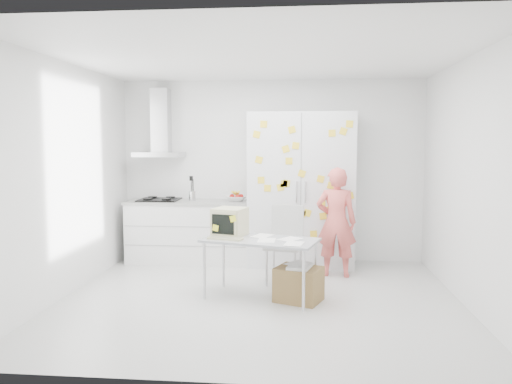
# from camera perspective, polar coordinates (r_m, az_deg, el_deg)

# --- Properties ---
(floor) EXTENTS (4.50, 4.00, 0.02)m
(floor) POSITION_cam_1_polar(r_m,az_deg,el_deg) (5.80, 0.44, -12.27)
(floor) COLOR silver
(floor) RESTS_ON ground
(walls) EXTENTS (4.52, 4.01, 2.70)m
(walls) POSITION_cam_1_polar(r_m,az_deg,el_deg) (6.25, 1.02, 1.76)
(walls) COLOR white
(walls) RESTS_ON ground
(ceiling) EXTENTS (4.50, 4.00, 0.02)m
(ceiling) POSITION_cam_1_polar(r_m,az_deg,el_deg) (5.59, 0.46, 15.16)
(ceiling) COLOR white
(ceiling) RESTS_ON walls
(counter_run) EXTENTS (1.84, 0.63, 1.28)m
(counter_run) POSITION_cam_1_polar(r_m,az_deg,el_deg) (7.50, -7.60, -4.39)
(counter_run) COLOR white
(counter_run) RESTS_ON ground
(range_hood) EXTENTS (0.70, 0.48, 1.01)m
(range_hood) POSITION_cam_1_polar(r_m,az_deg,el_deg) (7.64, -10.85, 6.94)
(range_hood) COLOR silver
(range_hood) RESTS_ON walls
(tall_cabinet) EXTENTS (1.50, 0.68, 2.20)m
(tall_cabinet) POSITION_cam_1_polar(r_m,az_deg,el_deg) (7.21, 5.16, 0.26)
(tall_cabinet) COLOR silver
(tall_cabinet) RESTS_ON ground
(person) EXTENTS (0.57, 0.40, 1.45)m
(person) POSITION_cam_1_polar(r_m,az_deg,el_deg) (6.70, 9.15, -3.41)
(person) COLOR #EB625B
(person) RESTS_ON ground
(desk) EXTENTS (1.39, 0.95, 1.01)m
(desk) POSITION_cam_1_polar(r_m,az_deg,el_deg) (5.80, -1.78, -4.36)
(desk) COLOR #AAADB5
(desk) RESTS_ON ground
(chair) EXTENTS (0.52, 0.52, 0.98)m
(chair) POSITION_cam_1_polar(r_m,az_deg,el_deg) (6.38, 3.39, -5.40)
(chair) COLOR #B6B7B4
(chair) RESTS_ON ground
(cardboard_box) EXTENTS (0.59, 0.54, 0.42)m
(cardboard_box) POSITION_cam_1_polar(r_m,az_deg,el_deg) (5.71, 4.90, -10.39)
(cardboard_box) COLOR olive
(cardboard_box) RESTS_ON ground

